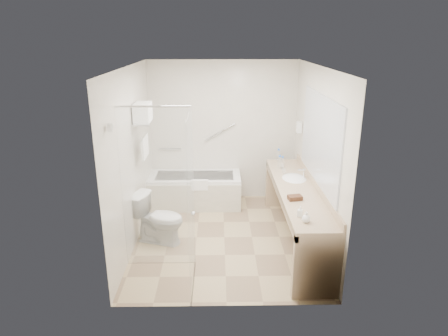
{
  "coord_description": "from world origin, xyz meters",
  "views": [
    {
      "loc": [
        -0.09,
        -5.36,
        2.9
      ],
      "look_at": [
        0.0,
        0.3,
        1.0
      ],
      "focal_mm": 32.0,
      "sensor_mm": 36.0,
      "label": 1
    }
  ],
  "objects_px": {
    "vanity_counter": "(296,202)",
    "amenity_basket": "(295,198)",
    "bathtub": "(195,190)",
    "toilet": "(159,219)",
    "water_bottle_left": "(278,155)"
  },
  "relations": [
    {
      "from": "bathtub",
      "to": "amenity_basket",
      "type": "relative_size",
      "value": 9.05
    },
    {
      "from": "bathtub",
      "to": "water_bottle_left",
      "type": "bearing_deg",
      "value": -5.53
    },
    {
      "from": "bathtub",
      "to": "amenity_basket",
      "type": "distance_m",
      "value": 2.38
    },
    {
      "from": "bathtub",
      "to": "vanity_counter",
      "type": "height_order",
      "value": "vanity_counter"
    },
    {
      "from": "vanity_counter",
      "to": "amenity_basket",
      "type": "bearing_deg",
      "value": -104.9
    },
    {
      "from": "vanity_counter",
      "to": "amenity_basket",
      "type": "relative_size",
      "value": 15.27
    },
    {
      "from": "vanity_counter",
      "to": "bathtub",
      "type": "bearing_deg",
      "value": 137.65
    },
    {
      "from": "toilet",
      "to": "vanity_counter",
      "type": "bearing_deg",
      "value": -73.71
    },
    {
      "from": "vanity_counter",
      "to": "water_bottle_left",
      "type": "relative_size",
      "value": 12.26
    },
    {
      "from": "amenity_basket",
      "to": "water_bottle_left",
      "type": "bearing_deg",
      "value": 89.1
    },
    {
      "from": "bathtub",
      "to": "vanity_counter",
      "type": "bearing_deg",
      "value": -42.35
    },
    {
      "from": "bathtub",
      "to": "vanity_counter",
      "type": "relative_size",
      "value": 0.59
    },
    {
      "from": "vanity_counter",
      "to": "amenity_basket",
      "type": "height_order",
      "value": "vanity_counter"
    },
    {
      "from": "toilet",
      "to": "bathtub",
      "type": "bearing_deg",
      "value": -0.83
    },
    {
      "from": "bathtub",
      "to": "toilet",
      "type": "bearing_deg",
      "value": -108.61
    }
  ]
}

